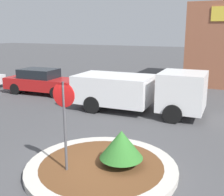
# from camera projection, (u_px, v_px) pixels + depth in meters

# --- Properties ---
(ground_plane) EXTENTS (120.00, 120.00, 0.00)m
(ground_plane) POSITION_uv_depth(u_px,v_px,m) (102.00, 170.00, 7.87)
(ground_plane) COLOR #474749
(traffic_island) EXTENTS (4.23, 4.23, 0.17)m
(traffic_island) POSITION_uv_depth(u_px,v_px,m) (102.00, 168.00, 7.84)
(traffic_island) COLOR #BCB7AD
(traffic_island) RESTS_ON ground_plane
(stop_sign) EXTENTS (0.64, 0.07, 2.58)m
(stop_sign) POSITION_uv_depth(u_px,v_px,m) (64.00, 113.00, 7.18)
(stop_sign) COLOR #4C4C51
(stop_sign) RESTS_ON ground_plane
(island_shrub) EXTENTS (1.21, 1.21, 1.01)m
(island_shrub) POSITION_uv_depth(u_px,v_px,m) (121.00, 144.00, 7.68)
(island_shrub) COLOR brown
(island_shrub) RESTS_ON traffic_island
(utility_truck) EXTENTS (6.14, 2.46, 2.03)m
(utility_truck) POSITION_uv_depth(u_px,v_px,m) (139.00, 90.00, 13.25)
(utility_truck) COLOR white
(utility_truck) RESTS_ON ground_plane
(parked_sedan_red) EXTENTS (4.70, 1.94, 1.52)m
(parked_sedan_red) POSITION_uv_depth(u_px,v_px,m) (42.00, 81.00, 17.20)
(parked_sedan_red) COLOR #B21919
(parked_sedan_red) RESTS_ON ground_plane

